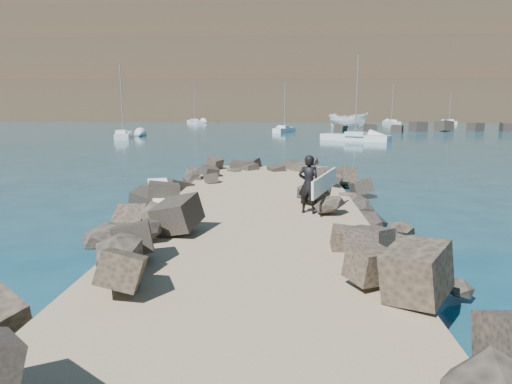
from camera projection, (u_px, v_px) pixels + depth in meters
The scene contains 15 objects.
ground at pixel (258, 237), 12.98m from camera, with size 800.00×800.00×0.00m, color #0F384C.
jetty at pixel (254, 249), 10.97m from camera, with size 6.00×26.00×0.60m, color #8C7759.
riprap_left at pixel (141, 233), 11.58m from camera, with size 2.60×22.00×1.00m, color black.
riprap_right at pixel (372, 237), 11.26m from camera, with size 2.60×22.00×1.00m, color black.
headland at pixel (308, 71), 166.41m from camera, with size 360.00×140.00×32.00m, color #2D4919.
surfboard_resting at pixel (162, 198), 13.33m from camera, with size 0.59×2.35×0.08m, color white.
boat_imported at pixel (348, 121), 75.11m from camera, with size 2.49×6.61×2.55m, color white.
surfer_with_board at pixel (311, 184), 13.15m from camera, with size 1.25×1.97×1.70m.
sailboat_b at pixel (284, 130), 64.10m from camera, with size 3.32×5.61×6.88m.
sailboat_e at pixel (195, 122), 95.52m from camera, with size 4.65×7.15×8.67m.
sailboat_c at pixel (355, 137), 48.69m from camera, with size 7.26×5.34×9.01m.
sailboat_a at pixel (123, 135), 52.32m from camera, with size 3.25×7.04×8.32m.
sailboat_d at pixel (391, 123), 90.98m from camera, with size 2.20×6.91×8.22m.
sailboat_f at pixel (449, 122), 93.50m from camera, with size 1.40×5.46×6.70m.
headland_buildings at pixel (330, 15), 155.04m from camera, with size 137.50×30.50×5.00m.
Camera 1 is at (0.64, -12.50, 3.68)m, focal length 32.00 mm.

